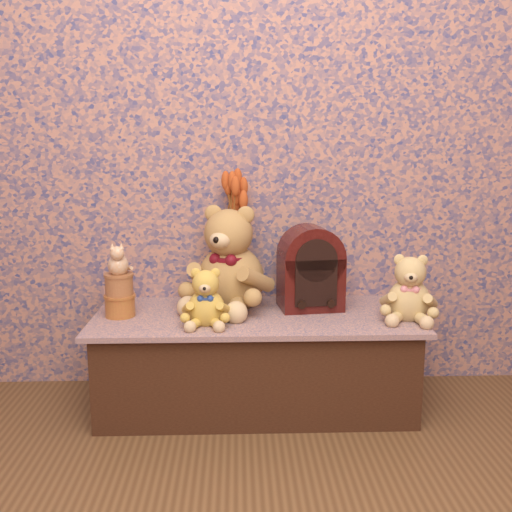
{
  "coord_description": "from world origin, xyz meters",
  "views": [
    {
      "loc": [
        -0.07,
        -0.95,
        1.04
      ],
      "look_at": [
        0.0,
        1.19,
        0.62
      ],
      "focal_mm": 40.8,
      "sensor_mm": 36.0,
      "label": 1
    }
  ],
  "objects_px": {
    "cathedral_radio": "(310,267)",
    "biscuit_tin_lower": "(120,306)",
    "teddy_large": "(231,253)",
    "teddy_medium": "(206,294)",
    "cat_figurine": "(118,258)",
    "teddy_small": "(409,284)",
    "ceramic_vase": "(234,280)"
  },
  "relations": [
    {
      "from": "teddy_large",
      "to": "teddy_small",
      "type": "distance_m",
      "value": 0.7
    },
    {
      "from": "teddy_large",
      "to": "teddy_medium",
      "type": "xyz_separation_m",
      "value": [
        -0.09,
        -0.23,
        -0.11
      ]
    },
    {
      "from": "teddy_small",
      "to": "biscuit_tin_lower",
      "type": "relative_size",
      "value": 2.35
    },
    {
      "from": "teddy_large",
      "to": "cat_figurine",
      "type": "xyz_separation_m",
      "value": [
        -0.43,
        -0.12,
        0.01
      ]
    },
    {
      "from": "teddy_large",
      "to": "cathedral_radio",
      "type": "bearing_deg",
      "value": 17.93
    },
    {
      "from": "cat_figurine",
      "to": "ceramic_vase",
      "type": "bearing_deg",
      "value": 13.73
    },
    {
      "from": "teddy_medium",
      "to": "ceramic_vase",
      "type": "xyz_separation_m",
      "value": [
        0.1,
        0.28,
        -0.01
      ]
    },
    {
      "from": "ceramic_vase",
      "to": "cat_figurine",
      "type": "xyz_separation_m",
      "value": [
        -0.44,
        -0.18,
        0.13
      ]
    },
    {
      "from": "biscuit_tin_lower",
      "to": "teddy_small",
      "type": "bearing_deg",
      "value": -3.62
    },
    {
      "from": "cat_figurine",
      "to": "biscuit_tin_lower",
      "type": "bearing_deg",
      "value": 0.0
    },
    {
      "from": "teddy_medium",
      "to": "cat_figurine",
      "type": "bearing_deg",
      "value": 163.46
    },
    {
      "from": "ceramic_vase",
      "to": "cat_figurine",
      "type": "height_order",
      "value": "cat_figurine"
    },
    {
      "from": "ceramic_vase",
      "to": "cathedral_radio",
      "type": "bearing_deg",
      "value": -15.84
    },
    {
      "from": "teddy_medium",
      "to": "biscuit_tin_lower",
      "type": "height_order",
      "value": "teddy_medium"
    },
    {
      "from": "ceramic_vase",
      "to": "teddy_large",
      "type": "bearing_deg",
      "value": -103.51
    },
    {
      "from": "teddy_medium",
      "to": "biscuit_tin_lower",
      "type": "distance_m",
      "value": 0.36
    },
    {
      "from": "cathedral_radio",
      "to": "biscuit_tin_lower",
      "type": "xyz_separation_m",
      "value": [
        -0.74,
        -0.09,
        -0.13
      ]
    },
    {
      "from": "teddy_large",
      "to": "teddy_medium",
      "type": "height_order",
      "value": "teddy_large"
    },
    {
      "from": "teddy_large",
      "to": "cat_figurine",
      "type": "relative_size",
      "value": 3.5
    },
    {
      "from": "cathedral_radio",
      "to": "biscuit_tin_lower",
      "type": "distance_m",
      "value": 0.76
    },
    {
      "from": "teddy_medium",
      "to": "teddy_large",
      "type": "bearing_deg",
      "value": 70.01
    },
    {
      "from": "ceramic_vase",
      "to": "biscuit_tin_lower",
      "type": "bearing_deg",
      "value": -158.23
    },
    {
      "from": "cathedral_radio",
      "to": "teddy_small",
      "type": "bearing_deg",
      "value": -31.29
    },
    {
      "from": "teddy_small",
      "to": "teddy_large",
      "type": "bearing_deg",
      "value": 178.09
    },
    {
      "from": "ceramic_vase",
      "to": "cat_figurine",
      "type": "relative_size",
      "value": 1.57
    },
    {
      "from": "teddy_medium",
      "to": "teddy_small",
      "type": "distance_m",
      "value": 0.76
    },
    {
      "from": "teddy_large",
      "to": "cathedral_radio",
      "type": "xyz_separation_m",
      "value": [
        0.32,
        -0.03,
        -0.05
      ]
    },
    {
      "from": "teddy_small",
      "to": "biscuit_tin_lower",
      "type": "bearing_deg",
      "value": -169.79
    },
    {
      "from": "teddy_large",
      "to": "ceramic_vase",
      "type": "distance_m",
      "value": 0.14
    },
    {
      "from": "teddy_medium",
      "to": "cathedral_radio",
      "type": "xyz_separation_m",
      "value": [
        0.41,
        0.2,
        0.05
      ]
    },
    {
      "from": "teddy_small",
      "to": "cat_figurine",
      "type": "relative_size",
      "value": 2.11
    },
    {
      "from": "teddy_large",
      "to": "biscuit_tin_lower",
      "type": "distance_m",
      "value": 0.48
    }
  ]
}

